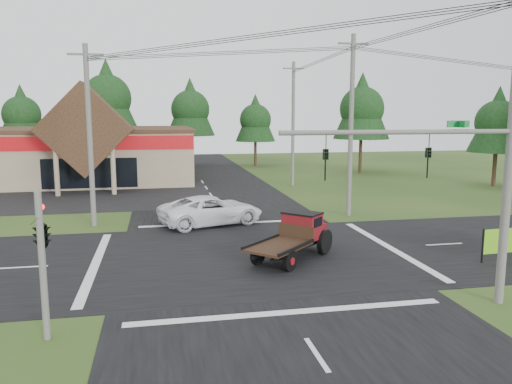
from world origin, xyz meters
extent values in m
plane|color=#283F16|center=(0.00, 0.00, 0.00)|extent=(120.00, 120.00, 0.00)
cube|color=black|center=(0.00, 0.00, 0.01)|extent=(12.00, 120.00, 0.02)
cube|color=black|center=(0.00, 0.00, 0.01)|extent=(120.00, 12.00, 0.02)
cube|color=black|center=(-14.00, 19.00, 0.01)|extent=(28.00, 14.00, 0.02)
cube|color=gray|center=(-16.00, 30.00, 2.50)|extent=(30.00, 15.00, 5.00)
cube|color=#341E15|center=(-16.00, 30.00, 5.05)|extent=(30.40, 15.40, 0.30)
cube|color=#9F0C10|center=(-16.00, 22.45, 4.10)|extent=(30.00, 0.12, 1.20)
cube|color=#341E15|center=(-10.00, 21.50, 5.30)|extent=(7.78, 4.00, 7.78)
cylinder|color=gray|center=(-12.20, 19.80, 2.00)|extent=(0.40, 0.40, 4.00)
cylinder|color=gray|center=(-7.80, 19.80, 2.00)|extent=(0.40, 0.40, 4.00)
cube|color=black|center=(-10.00, 22.48, 1.50)|extent=(8.00, 0.08, 2.60)
cylinder|color=#595651|center=(7.50, -7.50, 3.50)|extent=(0.24, 0.24, 7.00)
cylinder|color=#595651|center=(3.50, -7.50, 6.00)|extent=(8.00, 0.16, 0.16)
imported|color=black|center=(4.50, -7.50, 5.00)|extent=(0.16, 0.20, 1.00)
imported|color=black|center=(1.00, -7.50, 5.00)|extent=(0.16, 0.20, 1.00)
cube|color=#0C6626|center=(5.50, -7.50, 6.25)|extent=(0.80, 0.04, 0.22)
cylinder|color=#595651|center=(-7.50, -7.50, 2.20)|extent=(0.20, 0.20, 4.40)
imported|color=black|center=(-7.50, -7.30, 3.70)|extent=(0.53, 2.48, 1.00)
sphere|color=#FF0C0C|center=(-7.50, -7.15, 3.90)|extent=(0.18, 0.18, 0.18)
cylinder|color=#595651|center=(7.50, -7.50, 5.50)|extent=(0.30, 0.30, 11.00)
cylinder|color=#595651|center=(-8.00, 8.00, 5.25)|extent=(0.30, 0.30, 10.50)
cube|color=#595651|center=(-8.00, 8.00, 9.90)|extent=(2.00, 0.12, 0.12)
cylinder|color=#595651|center=(8.00, 8.00, 5.75)|extent=(0.30, 0.30, 11.50)
cube|color=#595651|center=(8.00, 8.00, 10.90)|extent=(2.00, 0.12, 0.12)
cylinder|color=#595651|center=(8.00, 22.00, 5.60)|extent=(0.30, 0.30, 11.20)
cube|color=#595651|center=(8.00, 22.00, 10.60)|extent=(2.00, 0.12, 0.12)
cylinder|color=#332316|center=(-20.00, 42.00, 1.75)|extent=(0.36, 0.36, 3.50)
cone|color=black|center=(-20.00, 42.00, 6.80)|extent=(5.60, 5.60, 6.60)
sphere|color=black|center=(-20.00, 42.00, 6.50)|extent=(4.40, 4.40, 4.40)
cylinder|color=#332316|center=(-10.00, 41.00, 2.27)|extent=(0.36, 0.36, 4.55)
cone|color=black|center=(-10.00, 41.00, 8.84)|extent=(7.28, 7.28, 8.58)
sphere|color=black|center=(-10.00, 41.00, 8.45)|extent=(5.72, 5.72, 5.72)
cylinder|color=#332316|center=(0.00, 42.00, 1.92)|extent=(0.36, 0.36, 3.85)
cone|color=black|center=(0.00, 42.00, 7.48)|extent=(6.16, 6.16, 7.26)
sphere|color=black|center=(0.00, 42.00, 7.15)|extent=(4.84, 4.84, 4.84)
cylinder|color=#332316|center=(8.00, 40.00, 1.57)|extent=(0.36, 0.36, 3.15)
cone|color=black|center=(8.00, 40.00, 6.12)|extent=(5.04, 5.04, 5.94)
sphere|color=black|center=(8.00, 40.00, 5.85)|extent=(3.96, 3.96, 3.96)
cylinder|color=#332316|center=(18.00, 30.00, 1.92)|extent=(0.36, 0.36, 3.85)
cone|color=black|center=(18.00, 30.00, 7.48)|extent=(6.16, 6.16, 7.26)
sphere|color=black|center=(18.00, 30.00, 7.15)|extent=(4.84, 4.84, 4.84)
cylinder|color=#332316|center=(26.00, 18.00, 1.57)|extent=(0.36, 0.36, 3.15)
cone|color=black|center=(26.00, 18.00, 6.12)|extent=(5.04, 5.04, 5.94)
sphere|color=black|center=(26.00, 18.00, 5.85)|extent=(3.96, 3.96, 3.96)
imported|color=white|center=(-1.10, 7.03, 0.87)|extent=(6.82, 4.63, 1.74)
camera|label=1|loc=(-4.11, -22.30, 6.57)|focal=35.00mm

